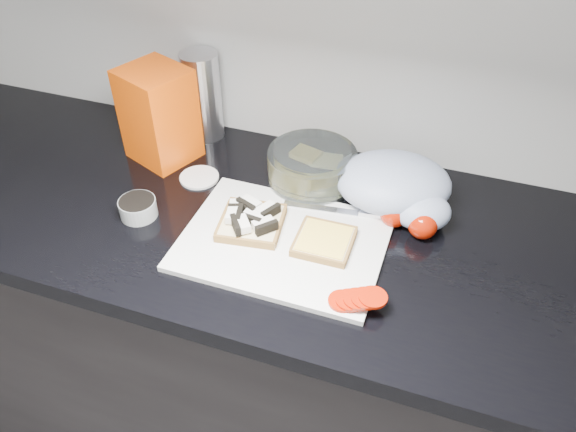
# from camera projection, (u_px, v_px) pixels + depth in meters

# --- Properties ---
(base_cabinet) EXTENTS (3.50, 0.60, 0.86)m
(base_cabinet) POSITION_uv_depth(u_px,v_px,m) (271.00, 349.00, 1.50)
(base_cabinet) COLOR black
(base_cabinet) RESTS_ON ground
(countertop) EXTENTS (3.50, 0.64, 0.04)m
(countertop) POSITION_uv_depth(u_px,v_px,m) (267.00, 223.00, 1.21)
(countertop) COLOR black
(countertop) RESTS_ON base_cabinet
(cutting_board) EXTENTS (0.40, 0.30, 0.01)m
(cutting_board) POSITION_uv_depth(u_px,v_px,m) (283.00, 242.00, 1.12)
(cutting_board) COLOR silver
(cutting_board) RESTS_ON countertop
(bread_left) EXTENTS (0.15, 0.15, 0.04)m
(bread_left) POSITION_uv_depth(u_px,v_px,m) (251.00, 221.00, 1.14)
(bread_left) COLOR beige
(bread_left) RESTS_ON cutting_board
(bread_right) EXTENTS (0.12, 0.12, 0.02)m
(bread_right) POSITION_uv_depth(u_px,v_px,m) (324.00, 241.00, 1.10)
(bread_right) COLOR beige
(bread_right) RESTS_ON cutting_board
(tomato_slices) EXTENTS (0.11, 0.08, 0.02)m
(tomato_slices) POSITION_uv_depth(u_px,v_px,m) (357.00, 299.00, 0.99)
(tomato_slices) COLOR #A31703
(tomato_slices) RESTS_ON cutting_board
(knife) EXTENTS (0.24, 0.04, 0.01)m
(knife) POSITION_uv_depth(u_px,v_px,m) (353.00, 212.00, 1.18)
(knife) COLOR silver
(knife) RESTS_ON cutting_board
(seed_tub) EXTENTS (0.08, 0.08, 0.04)m
(seed_tub) POSITION_uv_depth(u_px,v_px,m) (138.00, 207.00, 1.18)
(seed_tub) COLOR gray
(seed_tub) RESTS_ON countertop
(tub_lid) EXTENTS (0.10, 0.10, 0.01)m
(tub_lid) POSITION_uv_depth(u_px,v_px,m) (199.00, 177.00, 1.29)
(tub_lid) COLOR silver
(tub_lid) RESTS_ON countertop
(glass_bowl) EXTENTS (0.20, 0.20, 0.08)m
(glass_bowl) POSITION_uv_depth(u_px,v_px,m) (312.00, 168.00, 1.25)
(glass_bowl) COLOR silver
(glass_bowl) RESTS_ON countertop
(bread_bag) EXTENTS (0.18, 0.17, 0.22)m
(bread_bag) POSITION_uv_depth(u_px,v_px,m) (159.00, 115.00, 1.29)
(bread_bag) COLOR #FE4104
(bread_bag) RESTS_ON countertop
(steel_canister) EXTENTS (0.09, 0.09, 0.22)m
(steel_canister) POSITION_uv_depth(u_px,v_px,m) (202.00, 96.00, 1.36)
(steel_canister) COLOR silver
(steel_canister) RESTS_ON countertop
(grocery_bag) EXTENTS (0.28, 0.24, 0.11)m
(grocery_bag) POSITION_uv_depth(u_px,v_px,m) (397.00, 186.00, 1.19)
(grocery_bag) COLOR #A0AFC5
(grocery_bag) RESTS_ON countertop
(whole_tomatoes) EXTENTS (0.12, 0.08, 0.06)m
(whole_tomatoes) POSITION_uv_depth(u_px,v_px,m) (408.00, 219.00, 1.14)
(whole_tomatoes) COLOR #A31703
(whole_tomatoes) RESTS_ON countertop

